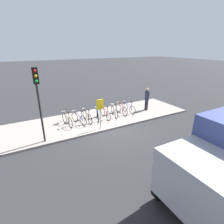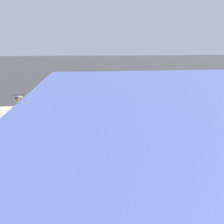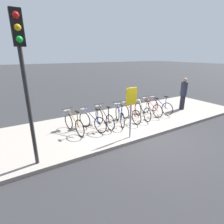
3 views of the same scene
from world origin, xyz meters
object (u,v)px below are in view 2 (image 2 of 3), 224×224
parked_bicycle_1 (36,108)px  parked_bicycle_0 (19,107)px  parked_bicycle_5 (100,106)px  sign_post (53,95)px  parked_bicycle_6 (115,104)px  parked_bicycle_7 (128,104)px  parked_bicycle_2 (51,107)px  parked_bicycle_4 (83,106)px  pedestrian (166,93)px  parked_bicycle_3 (69,107)px

parked_bicycle_1 → parked_bicycle_0: bearing=168.2°
parked_bicycle_5 → sign_post: sign_post is taller
parked_bicycle_6 → parked_bicycle_7: 0.59m
parked_bicycle_5 → parked_bicycle_6: 0.70m
parked_bicycle_1 → sign_post: bearing=-56.7°
parked_bicycle_2 → parked_bicycle_7: 3.30m
parked_bicycle_1 → parked_bicycle_4: bearing=-0.4°
parked_bicycle_1 → parked_bicycle_4: (1.93, -0.01, 0.00)m
parked_bicycle_2 → sign_post: size_ratio=0.84×
pedestrian → parked_bicycle_5: bearing=178.3°
sign_post → parked_bicycle_5: bearing=39.1°
parked_bicycle_2 → parked_bicycle_7: bearing=1.2°
sign_post → parked_bicycle_0: bearing=136.2°
parked_bicycle_1 → parked_bicycle_5: (2.64, -0.02, 0.00)m
parked_bicycle_1 → pedestrian: 5.52m
pedestrian → parked_bicycle_7: bearing=171.6°
parked_bicycle_5 → parked_bicycle_6: same height
parked_bicycle_1 → parked_bicycle_4: same height
parked_bicycle_6 → parked_bicycle_3: bearing=-174.5°
parked_bicycle_1 → parked_bicycle_6: (3.32, 0.15, 0.00)m
parked_bicycle_5 → parked_bicycle_4: bearing=179.2°
parked_bicycle_2 → parked_bicycle_7: (3.30, 0.07, 0.00)m
parked_bicycle_3 → parked_bicycle_4: bearing=2.9°
parked_bicycle_5 → parked_bicycle_1: bearing=179.5°
parked_bicycle_7 → pedestrian: (1.58, -0.23, 0.49)m
parked_bicycle_0 → pedestrian: 6.22m
parked_bicycle_3 → parked_bicycle_6: same height
parked_bicycle_1 → parked_bicycle_3: (1.36, -0.04, 0.00)m
parked_bicycle_1 → parked_bicycle_2: 0.62m
parked_bicycle_4 → pedestrian: 3.61m
sign_post → parked_bicycle_1: bearing=123.3°
parked_bicycle_2 → pedestrian: pedestrian is taller
parked_bicycle_2 → parked_bicycle_6: (2.71, 0.09, 0.00)m
pedestrian → parked_bicycle_3: bearing=179.1°
parked_bicycle_5 → sign_post: size_ratio=0.83×
parked_bicycle_4 → parked_bicycle_6: 1.40m
parked_bicycle_4 → pedestrian: pedestrian is taller
parked_bicycle_3 → parked_bicycle_0: bearing=174.8°
parked_bicycle_1 → sign_post: 1.89m
parked_bicycle_3 → pedestrian: bearing=-0.9°
parked_bicycle_3 → parked_bicycle_5: (1.28, 0.02, 0.00)m
pedestrian → sign_post: (-4.57, -1.31, 0.35)m
parked_bicycle_3 → parked_bicycle_7: bearing=3.8°
parked_bicycle_0 → pedestrian: size_ratio=0.89×
parked_bicycle_4 → sign_post: (-1.00, -1.40, 0.83)m
parked_bicycle_3 → sign_post: size_ratio=0.80×
parked_bicycle_3 → sign_post: bearing=-107.3°
parked_bicycle_6 → pedestrian: size_ratio=0.90×
pedestrian → sign_post: 4.77m
parked_bicycle_0 → parked_bicycle_1: (0.70, -0.15, 0.00)m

